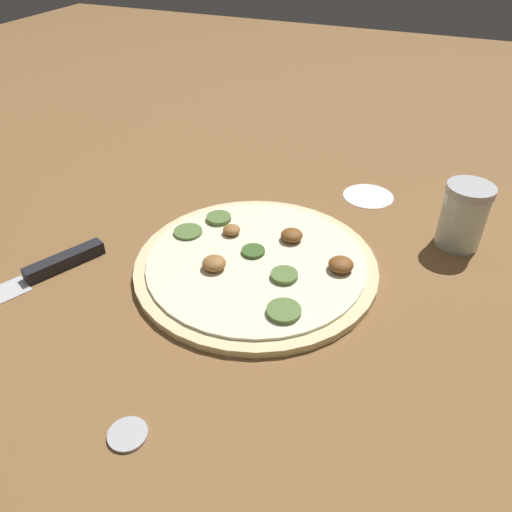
% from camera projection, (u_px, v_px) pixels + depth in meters
% --- Properties ---
extents(ground_plane, '(3.00, 3.00, 0.00)m').
position_uv_depth(ground_plane, '(256.00, 268.00, 0.69)').
color(ground_plane, brown).
extents(pizza, '(0.33, 0.33, 0.03)m').
position_uv_depth(pizza, '(256.00, 263.00, 0.68)').
color(pizza, beige).
rests_on(pizza, ground_plane).
extents(knife, '(0.32, 0.17, 0.02)m').
position_uv_depth(knife, '(20.00, 282.00, 0.65)').
color(knife, silver).
rests_on(knife, ground_plane).
extents(spice_jar, '(0.07, 0.07, 0.10)m').
position_uv_depth(spice_jar, '(463.00, 216.00, 0.70)').
color(spice_jar, silver).
rests_on(spice_jar, ground_plane).
extents(loose_cap, '(0.04, 0.04, 0.01)m').
position_uv_depth(loose_cap, '(127.00, 433.00, 0.47)').
color(loose_cap, '#B2B2B7').
rests_on(loose_cap, ground_plane).
extents(flour_patch, '(0.08, 0.08, 0.00)m').
position_uv_depth(flour_patch, '(368.00, 196.00, 0.85)').
color(flour_patch, white).
rests_on(flour_patch, ground_plane).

